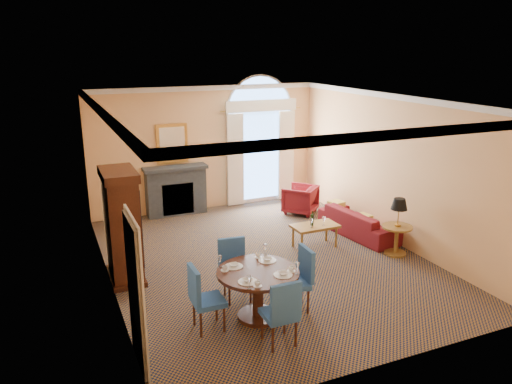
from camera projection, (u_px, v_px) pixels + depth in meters
name	position (u px, v px, depth m)	size (l,w,h in m)	color
ground	(266.00, 260.00, 10.05)	(7.50, 7.50, 0.00)	#101A34
room_envelope	(252.00, 132.00, 9.92)	(6.04, 7.52, 3.45)	#EDB171
armoire	(122.00, 228.00, 8.99)	(0.59, 1.06, 2.07)	#36170C
dining_table	(258.00, 283.00, 7.75)	(1.29, 1.29, 1.01)	#36170C
dining_chair_north	(234.00, 265.00, 8.43)	(0.52, 0.53, 1.04)	#265496
dining_chair_south	(282.00, 310.00, 7.00)	(0.46, 0.48, 1.04)	#265496
dining_chair_east	(300.00, 275.00, 8.06)	(0.55, 0.55, 1.04)	#265496
dining_chair_west	(202.00, 295.00, 7.42)	(0.48, 0.47, 1.04)	#265496
sofa	(360.00, 222.00, 11.33)	(2.05, 0.80, 0.60)	maroon
armchair	(300.00, 199.00, 12.82)	(0.77, 0.79, 0.72)	maroon
coffee_table	(315.00, 227.00, 10.60)	(0.99, 0.56, 0.82)	olive
side_table	(398.00, 220.00, 10.15)	(0.62, 0.62, 1.18)	olive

